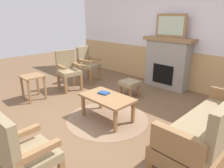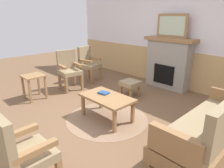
{
  "view_description": "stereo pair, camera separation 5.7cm",
  "coord_description": "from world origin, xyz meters",
  "px_view_note": "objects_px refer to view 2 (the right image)",
  "views": [
    {
      "loc": [
        2.6,
        -2.23,
        1.79
      ],
      "look_at": [
        0.0,
        0.35,
        0.55
      ],
      "focal_mm": 32.39,
      "sensor_mm": 36.0,
      "label": 1
    },
    {
      "loc": [
        2.64,
        -2.19,
        1.79
      ],
      "look_at": [
        0.0,
        0.35,
        0.55
      ],
      "focal_mm": 32.39,
      "sensor_mm": 36.0,
      "label": 2
    }
  ],
  "objects_px": {
    "book_on_table": "(104,93)",
    "armchair_near_fireplace": "(69,68)",
    "fireplace": "(168,63)",
    "framed_picture": "(172,26)",
    "armchair_front_left": "(19,152)",
    "couch": "(211,128)",
    "footstool": "(130,84)",
    "coffee_table": "(107,99)",
    "armchair_by_window_left": "(88,62)",
    "side_table": "(34,80)"
  },
  "relations": [
    {
      "from": "book_on_table",
      "to": "coffee_table",
      "type": "bearing_deg",
      "value": -19.56
    },
    {
      "from": "armchair_near_fireplace",
      "to": "armchair_by_window_left",
      "type": "relative_size",
      "value": 1.0
    },
    {
      "from": "side_table",
      "to": "armchair_by_window_left",
      "type": "bearing_deg",
      "value": 97.64
    },
    {
      "from": "fireplace",
      "to": "framed_picture",
      "type": "relative_size",
      "value": 1.62
    },
    {
      "from": "armchair_near_fireplace",
      "to": "side_table",
      "type": "relative_size",
      "value": 1.78
    },
    {
      "from": "framed_picture",
      "to": "armchair_near_fireplace",
      "type": "xyz_separation_m",
      "value": [
        -1.67,
        -1.9,
        -1.02
      ]
    },
    {
      "from": "armchair_near_fireplace",
      "to": "armchair_front_left",
      "type": "bearing_deg",
      "value": -40.57
    },
    {
      "from": "framed_picture",
      "to": "armchair_front_left",
      "type": "bearing_deg",
      "value": -78.37
    },
    {
      "from": "armchair_near_fireplace",
      "to": "footstool",
      "type": "bearing_deg",
      "value": 27.68
    },
    {
      "from": "coffee_table",
      "to": "side_table",
      "type": "bearing_deg",
      "value": -164.07
    },
    {
      "from": "book_on_table",
      "to": "armchair_by_window_left",
      "type": "distance_m",
      "value": 2.23
    },
    {
      "from": "armchair_near_fireplace",
      "to": "side_table",
      "type": "height_order",
      "value": "armchair_near_fireplace"
    },
    {
      "from": "couch",
      "to": "coffee_table",
      "type": "bearing_deg",
      "value": -169.51
    },
    {
      "from": "coffee_table",
      "to": "book_on_table",
      "type": "relative_size",
      "value": 5.22
    },
    {
      "from": "fireplace",
      "to": "side_table",
      "type": "relative_size",
      "value": 2.36
    },
    {
      "from": "framed_picture",
      "to": "book_on_table",
      "type": "xyz_separation_m",
      "value": [
        0.05,
        -2.26,
        -1.1
      ]
    },
    {
      "from": "book_on_table",
      "to": "footstool",
      "type": "xyz_separation_m",
      "value": [
        -0.31,
        1.1,
        -0.17
      ]
    },
    {
      "from": "armchair_front_left",
      "to": "fireplace",
      "type": "bearing_deg",
      "value": 101.63
    },
    {
      "from": "coffee_table",
      "to": "armchair_by_window_left",
      "type": "relative_size",
      "value": 0.98
    },
    {
      "from": "armchair_near_fireplace",
      "to": "couch",
      "type": "bearing_deg",
      "value": -1.59
    },
    {
      "from": "book_on_table",
      "to": "couch",
      "type": "bearing_deg",
      "value": 8.13
    },
    {
      "from": "couch",
      "to": "footstool",
      "type": "distance_m",
      "value": 2.29
    },
    {
      "from": "footstool",
      "to": "framed_picture",
      "type": "bearing_deg",
      "value": 77.51
    },
    {
      "from": "fireplace",
      "to": "armchair_front_left",
      "type": "bearing_deg",
      "value": -78.37
    },
    {
      "from": "coffee_table",
      "to": "side_table",
      "type": "height_order",
      "value": "side_table"
    },
    {
      "from": "fireplace",
      "to": "book_on_table",
      "type": "height_order",
      "value": "fireplace"
    },
    {
      "from": "couch",
      "to": "armchair_near_fireplace",
      "type": "bearing_deg",
      "value": 178.41
    },
    {
      "from": "armchair_by_window_left",
      "to": "side_table",
      "type": "bearing_deg",
      "value": -82.36
    },
    {
      "from": "fireplace",
      "to": "couch",
      "type": "xyz_separation_m",
      "value": [
        1.87,
        -2.0,
        -0.26
      ]
    },
    {
      "from": "fireplace",
      "to": "couch",
      "type": "distance_m",
      "value": 2.75
    },
    {
      "from": "coffee_table",
      "to": "armchair_by_window_left",
      "type": "distance_m",
      "value": 2.38
    },
    {
      "from": "armchair_by_window_left",
      "to": "book_on_table",
      "type": "bearing_deg",
      "value": -30.31
    },
    {
      "from": "armchair_front_left",
      "to": "coffee_table",
      "type": "bearing_deg",
      "value": 110.2
    },
    {
      "from": "couch",
      "to": "armchair_by_window_left",
      "type": "relative_size",
      "value": 1.84
    },
    {
      "from": "armchair_by_window_left",
      "to": "armchair_front_left",
      "type": "height_order",
      "value": "same"
    },
    {
      "from": "armchair_near_fireplace",
      "to": "side_table",
      "type": "distance_m",
      "value": 0.94
    },
    {
      "from": "couch",
      "to": "footstool",
      "type": "bearing_deg",
      "value": 158.46
    },
    {
      "from": "coffee_table",
      "to": "side_table",
      "type": "relative_size",
      "value": 1.75
    },
    {
      "from": "coffee_table",
      "to": "armchair_front_left",
      "type": "distance_m",
      "value": 1.85
    },
    {
      "from": "fireplace",
      "to": "framed_picture",
      "type": "height_order",
      "value": "framed_picture"
    },
    {
      "from": "couch",
      "to": "book_on_table",
      "type": "bearing_deg",
      "value": -171.87
    },
    {
      "from": "side_table",
      "to": "armchair_near_fireplace",
      "type": "bearing_deg",
      "value": 91.67
    },
    {
      "from": "book_on_table",
      "to": "armchair_near_fireplace",
      "type": "bearing_deg",
      "value": 168.27
    },
    {
      "from": "fireplace",
      "to": "coffee_table",
      "type": "bearing_deg",
      "value": -85.2
    },
    {
      "from": "fireplace",
      "to": "armchair_near_fireplace",
      "type": "height_order",
      "value": "fireplace"
    },
    {
      "from": "book_on_table",
      "to": "armchair_near_fireplace",
      "type": "xyz_separation_m",
      "value": [
        -1.72,
        0.36,
        0.08
      ]
    },
    {
      "from": "footstool",
      "to": "side_table",
      "type": "bearing_deg",
      "value": -129.62
    },
    {
      "from": "footstool",
      "to": "couch",
      "type": "bearing_deg",
      "value": -21.54
    },
    {
      "from": "coffee_table",
      "to": "book_on_table",
      "type": "height_order",
      "value": "book_on_table"
    },
    {
      "from": "book_on_table",
      "to": "armchair_near_fireplace",
      "type": "height_order",
      "value": "armchair_near_fireplace"
    }
  ]
}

